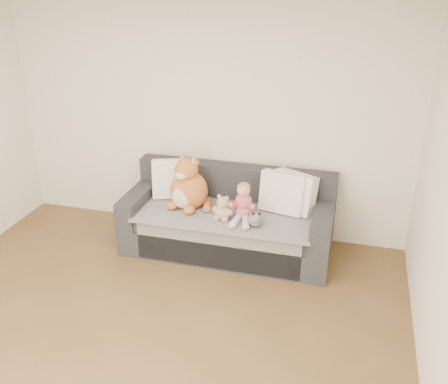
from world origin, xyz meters
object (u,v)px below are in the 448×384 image
Objects in this scene: plush_cat at (188,187)px; sippy_cup at (228,214)px; sofa at (229,222)px; toddler at (243,204)px; teddy_bear at (223,210)px.

sippy_cup is at bearing -4.20° from plush_cat.
plush_cat is at bearing -171.24° from sofa.
teddy_bear is (-0.19, -0.07, -0.05)m from toddler.
sofa is at bearing 103.29° from sippy_cup.
sofa is at bearing 102.01° from teddy_bear.
plush_cat reaches higher than toddler.
sofa is 0.58m from plush_cat.
plush_cat reaches higher than teddy_bear.
teddy_bear is at bearing -163.16° from toddler.
plush_cat reaches higher than sofa.
sofa is 0.37m from teddy_bear.
sofa is at bearing 132.96° from toddler.
sofa is 3.53× the size of plush_cat.
sofa is 8.06× the size of teddy_bear.
teddy_bear is at bearing -159.82° from sippy_cup.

